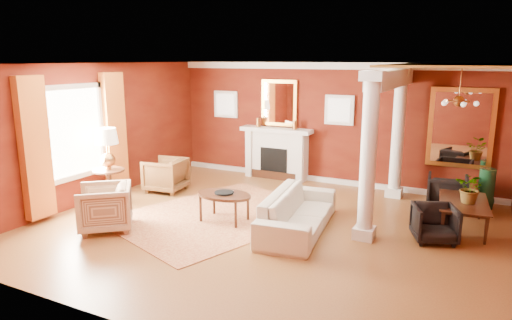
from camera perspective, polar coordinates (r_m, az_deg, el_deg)
The scene contains 27 objects.
ground at distance 8.32m, azimuth 1.26°, elevation -8.46°, with size 8.00×8.00×0.00m, color brown.
room_shell at distance 7.83m, azimuth 1.33°, elevation 5.46°, with size 8.04×7.04×2.92m.
fireplace at distance 11.56m, azimuth 2.56°, elevation 0.87°, with size 1.85×0.42×1.29m.
overmantel_mirror at distance 11.50m, azimuth 2.90°, elevation 7.13°, with size 0.95×0.07×1.15m.
flank_window_left at distance 12.23m, azimuth -3.79°, elevation 6.97°, with size 0.70×0.07×0.70m.
flank_window_right at distance 10.99m, azimuth 10.37°, elevation 6.17°, with size 0.70×0.07×0.70m.
left_window at distance 9.79m, azimuth -21.38°, elevation 2.52°, with size 0.21×2.55×2.60m.
column_front at distance 7.65m, azimuth 13.86°, elevation 0.45°, with size 0.36×0.36×2.80m.
column_back at distance 10.26m, azimuth 17.32°, elevation 3.26°, with size 0.36×0.36×2.80m.
header_beam at distance 9.07m, azimuth 16.61°, elevation 9.74°, with size 0.30×3.20×0.32m, color white.
amber_ceiling at distance 8.78m, azimuth 24.05°, elevation 10.75°, with size 2.30×3.40×0.04m, color gold.
dining_mirror at distance 10.57m, azimuth 24.21°, elevation 3.66°, with size 1.30×0.07×1.70m.
chandelier at distance 8.85m, azimuth 24.03°, elevation 6.71°, with size 0.60×0.62×0.75m.
crown_trim at distance 10.99m, azimuth 9.30°, elevation 11.54°, with size 8.00×0.08×0.16m, color white.
base_trim at distance 11.37m, azimuth 8.81°, elevation -2.49°, with size 8.00×0.08×0.12m, color white.
rug at distance 8.96m, azimuth -4.70°, elevation -6.89°, with size 2.86×3.81×0.02m, color maroon.
sofa at distance 8.08m, azimuth 5.29°, elevation -5.68°, with size 2.37×0.69×0.93m, color white.
armchair_leopard at distance 10.64m, azimuth -11.23°, elevation -1.62°, with size 0.82×0.77×0.84m, color black.
armchair_stripe at distance 8.52m, azimuth -18.38°, elevation -5.40°, with size 0.88×0.82×0.90m, color tan.
coffee_table at distance 8.50m, azimuth -4.00°, elevation -4.52°, with size 1.07×1.07×0.54m.
coffee_book at distance 8.50m, azimuth -3.87°, elevation -3.45°, with size 0.16×0.02×0.21m, color black.
side_table at distance 9.81m, azimuth -18.09°, elevation 0.85°, with size 0.64×0.64×1.61m.
dining_table at distance 8.95m, azimuth 24.66°, elevation -5.39°, with size 1.44×0.51×0.81m, color black.
dining_chair_near at distance 8.18m, azimuth 21.44°, elevation -7.20°, with size 0.66×0.62×0.68m, color black.
dining_chair_far at distance 9.97m, azimuth 22.78°, elevation -3.54°, with size 0.75×0.70×0.77m, color black.
green_urn at distance 10.36m, azimuth 26.78°, elevation -3.69°, with size 0.35×0.35×0.83m.
potted_plant at distance 8.72m, azimuth 25.45°, elevation -1.72°, with size 0.49×0.54×0.42m, color #26591E.
Camera 1 is at (3.34, -7.01, 2.98)m, focal length 32.00 mm.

